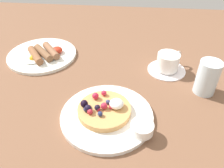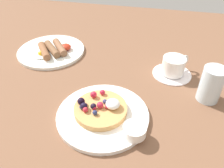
{
  "view_description": "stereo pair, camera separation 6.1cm",
  "coord_description": "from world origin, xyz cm",
  "px_view_note": "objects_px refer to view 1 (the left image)",
  "views": [
    {
      "loc": [
        13.15,
        -47.8,
        44.23
      ],
      "look_at": [
        8.16,
        2.86,
        4.0
      ],
      "focal_mm": 36.32,
      "sensor_mm": 36.0,
      "label": 1
    },
    {
      "loc": [
        19.13,
        -46.84,
        44.23
      ],
      "look_at": [
        8.16,
        2.86,
        4.0
      ],
      "focal_mm": 36.32,
      "sensor_mm": 36.0,
      "label": 2
    }
  ],
  "objects_px": {
    "breakfast_plate": "(42,55)",
    "coffee_cup": "(168,61)",
    "pancake_plate": "(107,116)",
    "coffee_saucer": "(166,70)",
    "water_glass": "(207,77)",
    "syrup_ramekin": "(142,128)"
  },
  "relations": [
    {
      "from": "coffee_saucer",
      "to": "syrup_ramekin",
      "type": "bearing_deg",
      "value": -106.73
    },
    {
      "from": "pancake_plate",
      "to": "water_glass",
      "type": "height_order",
      "value": "water_glass"
    },
    {
      "from": "water_glass",
      "to": "syrup_ramekin",
      "type": "bearing_deg",
      "value": -135.16
    },
    {
      "from": "syrup_ramekin",
      "to": "coffee_cup",
      "type": "bearing_deg",
      "value": 73.11
    },
    {
      "from": "breakfast_plate",
      "to": "coffee_cup",
      "type": "xyz_separation_m",
      "value": [
        0.45,
        -0.05,
        0.03
      ]
    },
    {
      "from": "pancake_plate",
      "to": "syrup_ramekin",
      "type": "xyz_separation_m",
      "value": [
        0.09,
        -0.05,
        0.02
      ]
    },
    {
      "from": "syrup_ramekin",
      "to": "coffee_saucer",
      "type": "xyz_separation_m",
      "value": [
        0.09,
        0.29,
        -0.02
      ]
    },
    {
      "from": "coffee_cup",
      "to": "water_glass",
      "type": "height_order",
      "value": "water_glass"
    },
    {
      "from": "coffee_cup",
      "to": "breakfast_plate",
      "type": "bearing_deg",
      "value": 173.98
    },
    {
      "from": "coffee_cup",
      "to": "water_glass",
      "type": "xyz_separation_m",
      "value": [
        0.1,
        -0.1,
        0.02
      ]
    },
    {
      "from": "coffee_cup",
      "to": "water_glass",
      "type": "relative_size",
      "value": 0.83
    },
    {
      "from": "coffee_saucer",
      "to": "breakfast_plate",
      "type": "bearing_deg",
      "value": 173.81
    },
    {
      "from": "syrup_ramekin",
      "to": "coffee_cup",
      "type": "xyz_separation_m",
      "value": [
        0.09,
        0.29,
        0.01
      ]
    },
    {
      "from": "pancake_plate",
      "to": "coffee_saucer",
      "type": "xyz_separation_m",
      "value": [
        0.18,
        0.24,
        -0.0
      ]
    },
    {
      "from": "coffee_saucer",
      "to": "coffee_cup",
      "type": "xyz_separation_m",
      "value": [
        0.0,
        0.0,
        0.03
      ]
    },
    {
      "from": "coffee_saucer",
      "to": "coffee_cup",
      "type": "relative_size",
      "value": 1.46
    },
    {
      "from": "water_glass",
      "to": "pancake_plate",
      "type": "bearing_deg",
      "value": -154.04
    },
    {
      "from": "pancake_plate",
      "to": "coffee_saucer",
      "type": "height_order",
      "value": "pancake_plate"
    },
    {
      "from": "syrup_ramekin",
      "to": "breakfast_plate",
      "type": "xyz_separation_m",
      "value": [
        -0.37,
        0.34,
        -0.02
      ]
    },
    {
      "from": "coffee_cup",
      "to": "pancake_plate",
      "type": "bearing_deg",
      "value": -126.91
    },
    {
      "from": "water_glass",
      "to": "coffee_saucer",
      "type": "bearing_deg",
      "value": 135.03
    },
    {
      "from": "pancake_plate",
      "to": "breakfast_plate",
      "type": "distance_m",
      "value": 0.4
    }
  ]
}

